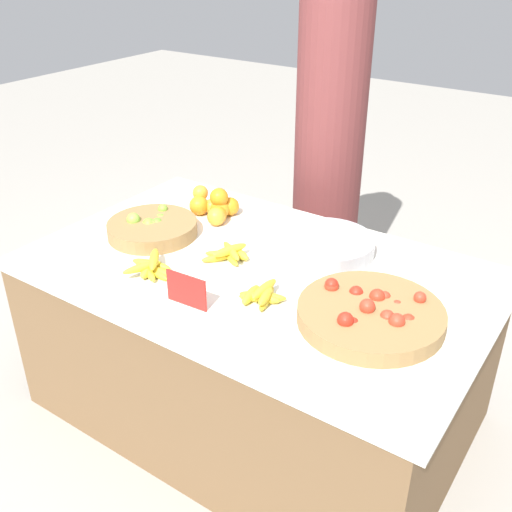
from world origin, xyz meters
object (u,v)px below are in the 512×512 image
tomato_basket (370,314)px  price_sign (186,290)px  metal_bowl (326,245)px  lime_bowl (152,228)px  vendor_person (329,152)px

tomato_basket → price_sign: size_ratio=2.97×
metal_bowl → lime_bowl: bearing=-158.4°
tomato_basket → metal_bowl: size_ratio=1.26×
lime_bowl → tomato_basket: (0.98, -0.07, -0.00)m
tomato_basket → price_sign: 0.59m
tomato_basket → metal_bowl: bearing=136.0°
tomato_basket → metal_bowl: tomato_basket is taller
price_sign → lime_bowl: bearing=141.5°
tomato_basket → price_sign: (-0.53, -0.25, 0.03)m
metal_bowl → vendor_person: bearing=118.0°
tomato_basket → metal_bowl: 0.46m
tomato_basket → metal_bowl: (-0.33, 0.32, 0.00)m
lime_bowl → tomato_basket: size_ratio=0.78×
lime_bowl → vendor_person: size_ratio=0.21×
lime_bowl → tomato_basket: bearing=-3.8°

